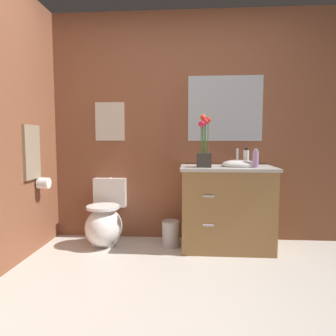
{
  "coord_description": "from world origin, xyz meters",
  "views": [
    {
      "loc": [
        0.18,
        -1.82,
        1.11
      ],
      "look_at": [
        -0.04,
        1.28,
        0.83
      ],
      "focal_mm": 33.14,
      "sensor_mm": 36.0,
      "label": 1
    }
  ],
  "objects": [
    {
      "name": "hanging_towel",
      "position": [
        -1.34,
        1.05,
        0.99
      ],
      "size": [
        0.03,
        0.28,
        0.52
      ],
      "primitive_type": "cube",
      "color": "gray"
    },
    {
      "name": "toilet_paper_roll",
      "position": [
        -1.28,
        1.16,
        0.68
      ],
      "size": [
        0.11,
        0.11,
        0.11
      ],
      "primitive_type": "cylinder",
      "rotation": [
        0.0,
        1.57,
        0.0
      ],
      "color": "white"
    },
    {
      "name": "soap_bottle",
      "position": [
        0.73,
        1.3,
        0.93
      ],
      "size": [
        0.06,
        0.06,
        0.19
      ],
      "color": "white",
      "rests_on": "vanity_cabinet"
    },
    {
      "name": "toilet",
      "position": [
        -0.72,
        1.35,
        0.24
      ],
      "size": [
        0.38,
        0.59,
        0.69
      ],
      "color": "white",
      "rests_on": "ground_plane"
    },
    {
      "name": "wall_mirror",
      "position": [
        0.55,
        1.62,
        1.45
      ],
      "size": [
        0.8,
        0.01,
        0.7
      ],
      "primitive_type": "cube",
      "color": "#B2BCC6"
    },
    {
      "name": "wall_back",
      "position": [
        0.2,
        1.65,
        1.25
      ],
      "size": [
        4.21,
        0.05,
        2.5
      ],
      "primitive_type": "cube",
      "color": "brown",
      "rests_on": "ground_plane"
    },
    {
      "name": "vanity_cabinet",
      "position": [
        0.56,
        1.33,
        0.43
      ],
      "size": [
        0.94,
        0.56,
        1.02
      ],
      "color": "#9E7242",
      "rests_on": "ground_plane"
    },
    {
      "name": "ground_plane",
      "position": [
        0.0,
        0.0,
        0.0
      ],
      "size": [
        9.03,
        9.03,
        0.0
      ],
      "primitive_type": "plane",
      "color": "beige"
    },
    {
      "name": "trash_bin",
      "position": [
        -0.02,
        1.33,
        0.14
      ],
      "size": [
        0.18,
        0.18,
        0.27
      ],
      "color": "#B7B7BC",
      "rests_on": "ground_plane"
    },
    {
      "name": "lotion_bottle",
      "position": [
        0.81,
        1.24,
        0.93
      ],
      "size": [
        0.06,
        0.06,
        0.18
      ],
      "color": "#B28CBF",
      "rests_on": "vanity_cabinet"
    },
    {
      "name": "wall_poster",
      "position": [
        -0.72,
        1.62,
        1.31
      ],
      "size": [
        0.33,
        0.01,
        0.42
      ],
      "primitive_type": "cube",
      "color": "beige"
    },
    {
      "name": "flower_vase",
      "position": [
        0.31,
        1.24,
        1.02
      ],
      "size": [
        0.14,
        0.14,
        0.52
      ],
      "color": "#38332D",
      "rests_on": "vanity_cabinet"
    }
  ]
}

